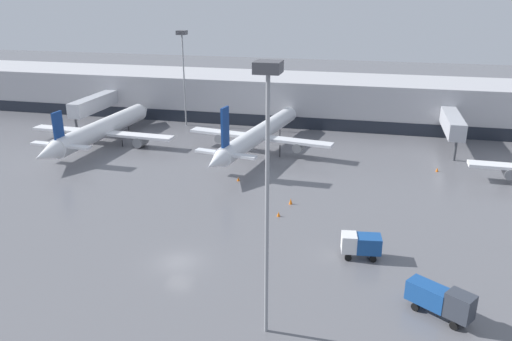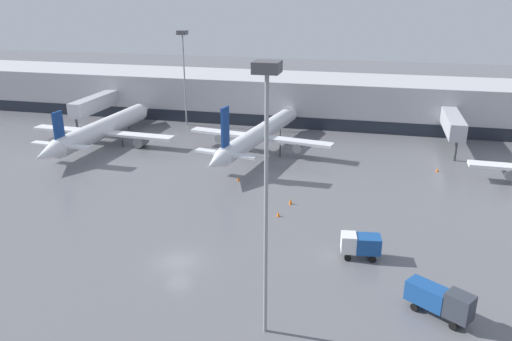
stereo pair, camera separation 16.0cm
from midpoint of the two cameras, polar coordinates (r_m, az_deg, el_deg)
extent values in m
plane|color=slate|center=(52.17, -8.94, -10.29)|extent=(320.00, 320.00, 0.00)
cube|color=#B2B2B7|center=(107.17, 3.46, 8.32)|extent=(160.00, 16.00, 9.00)
cube|color=#1E232D|center=(100.20, 2.61, 5.58)|extent=(156.80, 0.10, 2.40)
cube|color=#A8AAB2|center=(91.89, 21.48, 5.06)|extent=(2.60, 14.15, 2.80)
cylinder|color=#3F4247|center=(86.49, 21.75, 2.08)|extent=(0.44, 0.44, 3.20)
cube|color=#A8AAB2|center=(105.70, -18.09, 7.27)|extent=(2.60, 14.79, 2.80)
cylinder|color=#3F4247|center=(100.80, -19.87, 4.72)|extent=(0.44, 0.44, 3.20)
cylinder|color=silver|center=(84.53, 0.49, 4.34)|extent=(7.60, 29.26, 2.82)
cone|color=silver|center=(99.18, 4.07, 6.65)|extent=(3.15, 3.50, 2.68)
cone|color=silver|center=(70.06, -4.74, 0.93)|extent=(3.20, 4.59, 2.54)
cube|color=silver|center=(84.04, 0.29, 3.85)|extent=(25.32, 6.41, 0.44)
cube|color=silver|center=(72.74, -3.56, 1.92)|extent=(9.69, 2.84, 0.35)
cube|color=navy|center=(71.68, -3.62, 4.76)|extent=(0.69, 2.08, 6.34)
cylinder|color=slate|center=(87.13, -4.02, 3.80)|extent=(1.94, 2.72, 1.55)
cylinder|color=slate|center=(81.94, 4.87, 2.72)|extent=(1.94, 2.72, 1.55)
cylinder|color=#2D2D33|center=(93.66, 2.70, 4.43)|extent=(0.20, 0.20, 2.03)
cylinder|color=#2D2D33|center=(85.47, -2.40, 2.90)|extent=(0.20, 0.20, 2.03)
cylinder|color=#2D2D33|center=(82.48, 2.69, 2.26)|extent=(0.20, 0.20, 2.03)
cylinder|color=white|center=(93.85, -17.10, 4.65)|extent=(4.53, 26.32, 3.28)
cone|color=white|center=(106.22, -12.80, 6.76)|extent=(3.29, 3.76, 3.12)
cone|color=white|center=(81.85, -22.90, 1.75)|extent=(3.19, 5.06, 2.96)
cube|color=white|center=(93.49, -17.27, 4.15)|extent=(27.46, 3.72, 0.44)
cube|color=white|center=(84.37, -21.48, 2.69)|extent=(10.45, 1.85, 0.35)
cube|color=navy|center=(83.59, -21.74, 4.66)|extent=(0.46, 2.19, 4.72)
cylinder|color=slate|center=(98.10, -20.98, 3.84)|extent=(1.93, 2.74, 1.81)
cylinder|color=slate|center=(89.86, -13.09, 3.26)|extent=(1.93, 2.74, 1.81)
cylinder|color=#2D2D33|center=(101.33, -14.41, 4.78)|extent=(0.20, 0.20, 1.20)
cylinder|color=#2D2D33|center=(95.79, -19.60, 3.37)|extent=(0.20, 0.20, 1.20)
cylinder|color=#2D2D33|center=(91.05, -15.08, 3.02)|extent=(0.20, 0.20, 1.20)
cylinder|color=slate|center=(79.68, 26.86, -0.18)|extent=(1.60, 2.68, 1.55)
cube|color=#19478C|center=(52.82, 12.66, -8.19)|extent=(2.71, 2.27, 1.76)
cube|color=silver|center=(52.58, 10.48, -8.09)|extent=(1.74, 2.04, 1.86)
cylinder|color=black|center=(52.42, 10.40, -9.78)|extent=(0.73, 0.34, 0.70)
cylinder|color=black|center=(53.96, 10.27, -8.85)|extent=(0.73, 0.34, 0.70)
cylinder|color=black|center=(52.70, 13.14, -9.82)|extent=(0.73, 0.34, 0.70)
cylinder|color=black|center=(54.23, 12.92, -8.90)|extent=(0.73, 0.34, 0.70)
cube|color=#19478C|center=(46.25, 18.96, -13.21)|extent=(3.83, 3.33, 1.80)
cube|color=#333842|center=(45.20, 22.17, -14.17)|extent=(2.66, 2.52, 2.23)
cylinder|color=black|center=(46.57, 22.45, -15.29)|extent=(0.72, 0.60, 0.70)
cylinder|color=black|center=(45.39, 21.58, -16.17)|extent=(0.72, 0.60, 0.70)
cylinder|color=black|center=(47.72, 18.59, -13.83)|extent=(0.72, 0.60, 0.70)
cylinder|color=black|center=(46.57, 17.64, -14.63)|extent=(0.72, 0.60, 0.70)
cone|color=orange|center=(72.20, -2.10, -0.97)|extent=(0.44, 0.44, 0.58)
cone|color=orange|center=(64.56, 3.92, -3.52)|extent=(0.44, 0.44, 0.77)
cone|color=orange|center=(61.11, 2.52, -5.00)|extent=(0.42, 0.42, 0.60)
cone|color=orange|center=(80.68, 19.94, 0.11)|extent=(0.42, 0.42, 0.64)
cylinder|color=gray|center=(37.08, 1.13, -5.03)|extent=(0.30, 0.30, 20.80)
cube|color=#4C4C51|center=(33.96, 1.26, 11.73)|extent=(1.80, 1.80, 0.80)
cylinder|color=gray|center=(101.50, -8.26, 10.06)|extent=(0.30, 0.30, 17.91)
cube|color=#4C4C51|center=(100.34, -8.53, 15.33)|extent=(1.80, 1.80, 0.80)
camera|label=1|loc=(0.08, -90.07, -0.02)|focal=35.00mm
camera|label=2|loc=(0.08, 89.93, 0.02)|focal=35.00mm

